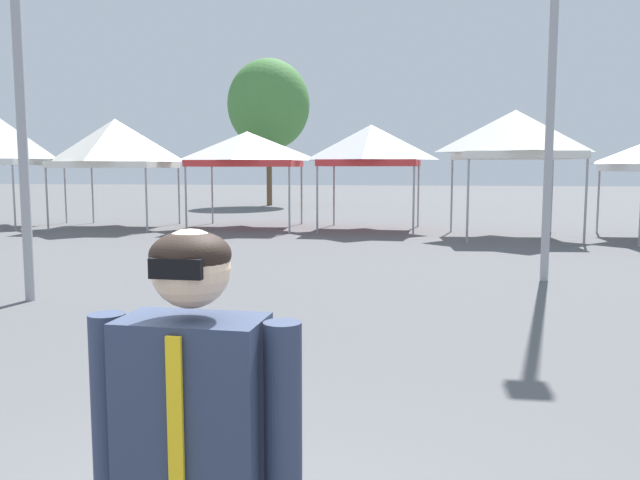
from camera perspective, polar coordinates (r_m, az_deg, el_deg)
canopy_tent_behind_center at (r=24.23m, az=-26.45°, el=7.81°), size 3.09×3.09×3.62m
canopy_tent_far_left at (r=22.18m, az=-17.63°, el=8.13°), size 3.45×3.45×3.53m
canopy_tent_behind_right at (r=21.08m, az=-6.47°, el=7.98°), size 3.49×3.49×3.11m
canopy_tent_right_of_center at (r=20.33m, az=4.53°, el=8.32°), size 3.14×3.14×3.29m
canopy_tent_left_of_center at (r=18.85m, az=16.86°, el=8.90°), size 3.37×3.37×3.55m
person_foreground at (r=2.08m, az=-10.95°, el=-19.95°), size 0.65×0.27×1.78m
tree_behind_tents_right at (r=33.86m, az=-4.56°, el=11.83°), size 4.21×4.21×7.50m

